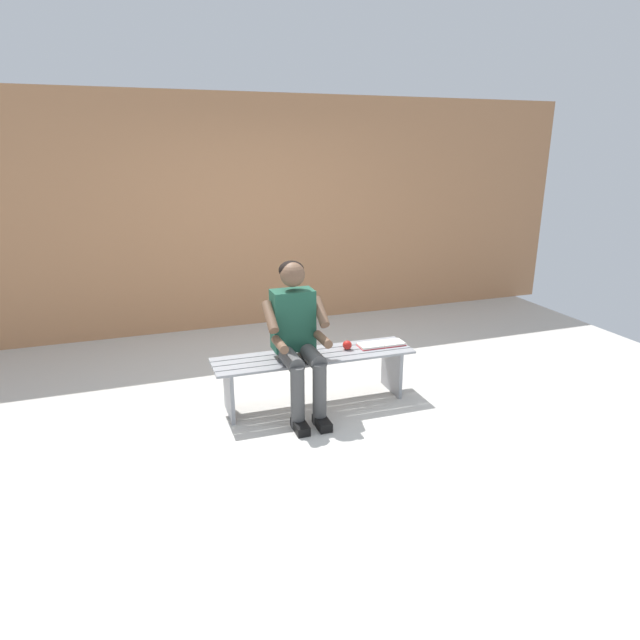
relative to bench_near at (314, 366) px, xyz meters
name	(u,v)px	position (x,y,z in m)	size (l,w,h in m)	color
ground_plane	(208,495)	(1.06, 1.00, -0.36)	(10.00, 7.00, 0.04)	beige
brick_wall	(205,215)	(0.50, -2.45, 1.01)	(9.50, 0.24, 2.69)	#B27A51
bench_near	(314,366)	(0.00, 0.00, 0.00)	(1.71, 0.44, 0.44)	gray
person_seated	(297,333)	(0.18, 0.10, 0.35)	(0.50, 0.69, 1.24)	#1E513D
apple	(347,345)	(-0.31, -0.02, 0.14)	(0.08, 0.08, 0.08)	red
book_open	(381,344)	(-0.63, -0.01, 0.11)	(0.41, 0.16, 0.02)	white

